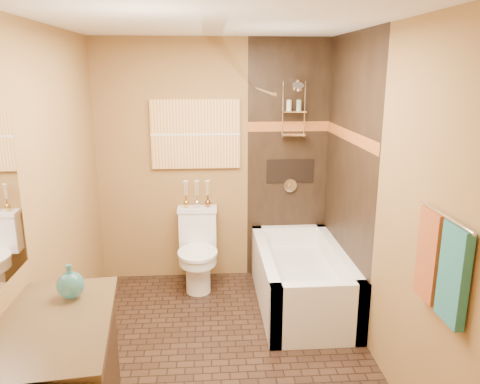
{
  "coord_description": "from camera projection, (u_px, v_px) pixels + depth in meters",
  "views": [
    {
      "loc": [
        -0.08,
        -3.27,
        2.19
      ],
      "look_at": [
        0.19,
        0.4,
        1.22
      ],
      "focal_mm": 35.0,
      "sensor_mm": 36.0,
      "label": 1
    }
  ],
  "objects": [
    {
      "name": "floor",
      "position": [
        220.0,
        353.0,
        3.72
      ],
      "size": [
        3.0,
        3.0,
        0.0
      ],
      "primitive_type": "plane",
      "color": "black",
      "rests_on": "ground"
    },
    {
      "name": "wall_left",
      "position": [
        49.0,
        206.0,
        3.32
      ],
      "size": [
        0.02,
        3.0,
        2.5
      ],
      "primitive_type": "cube",
      "color": "olive",
      "rests_on": "floor"
    },
    {
      "name": "wall_right",
      "position": [
        379.0,
        199.0,
        3.48
      ],
      "size": [
        0.02,
        3.0,
        2.5
      ],
      "primitive_type": "cube",
      "color": "olive",
      "rests_on": "floor"
    },
    {
      "name": "wall_back",
      "position": [
        214.0,
        163.0,
        4.85
      ],
      "size": [
        2.4,
        0.02,
        2.5
      ],
      "primitive_type": "cube",
      "color": "olive",
      "rests_on": "floor"
    },
    {
      "name": "wall_front",
      "position": [
        228.0,
        301.0,
        1.95
      ],
      "size": [
        2.4,
        0.02,
        2.5
      ],
      "primitive_type": "cube",
      "color": "olive",
      "rests_on": "floor"
    },
    {
      "name": "ceiling",
      "position": [
        216.0,
        20.0,
        3.08
      ],
      "size": [
        3.0,
        3.0,
        0.0
      ],
      "primitive_type": "plane",
      "color": "silver",
      "rests_on": "wall_back"
    },
    {
      "name": "alcove_tile_back",
      "position": [
        288.0,
        162.0,
        4.89
      ],
      "size": [
        0.85,
        0.01,
        2.5
      ],
      "primitive_type": "cube",
      "color": "black",
      "rests_on": "wall_back"
    },
    {
      "name": "alcove_tile_right",
      "position": [
        347.0,
        177.0,
        4.21
      ],
      "size": [
        0.01,
        1.5,
        2.5
      ],
      "primitive_type": "cube",
      "color": "black",
      "rests_on": "wall_right"
    },
    {
      "name": "mosaic_band_back",
      "position": [
        289.0,
        126.0,
        4.79
      ],
      "size": [
        0.85,
        0.01,
        0.1
      ],
      "primitive_type": "cube",
      "color": "#96401B",
      "rests_on": "alcove_tile_back"
    },
    {
      "name": "mosaic_band_right",
      "position": [
        349.0,
        136.0,
        4.11
      ],
      "size": [
        0.01,
        1.5,
        0.1
      ],
      "primitive_type": "cube",
      "color": "#96401B",
      "rests_on": "alcove_tile_right"
    },
    {
      "name": "alcove_niche",
      "position": [
        290.0,
        171.0,
        4.91
      ],
      "size": [
        0.5,
        0.01,
        0.25
      ],
      "primitive_type": "cube",
      "color": "black",
      "rests_on": "alcove_tile_back"
    },
    {
      "name": "shower_fixtures",
      "position": [
        293.0,
        123.0,
        4.68
      ],
      "size": [
        0.24,
        0.33,
        1.16
      ],
      "color": "silver",
      "rests_on": "floor"
    },
    {
      "name": "curtain_rod",
      "position": [
        262.0,
        90.0,
        3.96
      ],
      "size": [
        0.03,
        1.55,
        0.03
      ],
      "primitive_type": "cylinder",
      "rotation": [
        1.57,
        0.0,
        0.0
      ],
      "color": "silver",
      "rests_on": "wall_back"
    },
    {
      "name": "towel_bar",
      "position": [
        445.0,
        216.0,
        2.42
      ],
      "size": [
        0.02,
        0.55,
        0.02
      ],
      "primitive_type": "cylinder",
      "rotation": [
        1.57,
        0.0,
        0.0
      ],
      "color": "silver",
      "rests_on": "wall_right"
    },
    {
      "name": "towel_teal",
      "position": [
        454.0,
        275.0,
        2.36
      ],
      "size": [
        0.05,
        0.22,
        0.52
      ],
      "primitive_type": "cube",
      "color": "#206B67",
      "rests_on": "towel_bar"
    },
    {
      "name": "towel_rust",
      "position": [
        430.0,
        255.0,
        2.61
      ],
      "size": [
        0.05,
        0.22,
        0.52
      ],
      "primitive_type": "cube",
      "color": "#98401B",
      "rests_on": "towel_bar"
    },
    {
      "name": "sunset_painting",
      "position": [
        196.0,
        134.0,
        4.73
      ],
      "size": [
        0.9,
        0.04,
        0.7
      ],
      "primitive_type": "cube",
      "color": "#C7832E",
      "rests_on": "wall_back"
    },
    {
      "name": "bathtub",
      "position": [
        301.0,
        283.0,
        4.44
      ],
      "size": [
        0.8,
        1.5,
        0.55
      ],
      "color": "white",
      "rests_on": "floor"
    },
    {
      "name": "toilet",
      "position": [
        198.0,
        250.0,
        4.77
      ],
      "size": [
        0.41,
        0.6,
        0.8
      ],
      "rotation": [
        0.0,
        0.0,
        -0.02
      ],
      "color": "white",
      "rests_on": "floor"
    },
    {
      "name": "teal_bottle",
      "position": [
        70.0,
        281.0,
        2.7
      ],
      "size": [
        0.18,
        0.18,
        0.25
      ],
      "primitive_type": null,
      "rotation": [
        0.0,
        0.0,
        0.15
      ],
      "color": "#287679",
      "rests_on": "vanity"
    },
    {
      "name": "bud_vases",
      "position": [
        197.0,
        193.0,
        4.8
      ],
      "size": [
        0.28,
        0.06,
        0.28
      ],
      "color": "gold",
      "rests_on": "toilet"
    }
  ]
}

